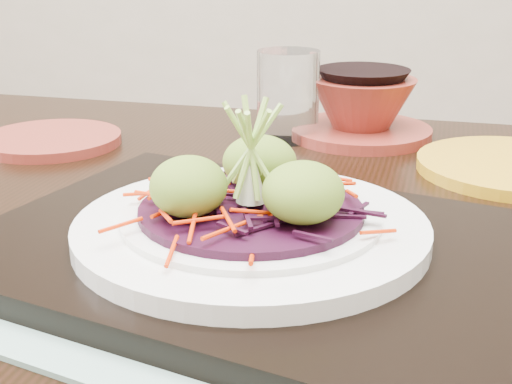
# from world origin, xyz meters

# --- Properties ---
(dining_table) EXTENTS (1.15, 0.83, 0.68)m
(dining_table) POSITION_xyz_m (-0.07, 0.04, 0.59)
(dining_table) COLOR black
(dining_table) RESTS_ON ground
(placemat) EXTENTS (0.49, 0.43, 0.00)m
(placemat) POSITION_xyz_m (-0.06, -0.05, 0.68)
(placemat) COLOR gray
(placemat) RESTS_ON dining_table
(serving_tray) EXTENTS (0.42, 0.37, 0.02)m
(serving_tray) POSITION_xyz_m (-0.06, -0.05, 0.69)
(serving_tray) COLOR black
(serving_tray) RESTS_ON placemat
(white_plate) EXTENTS (0.23, 0.23, 0.02)m
(white_plate) POSITION_xyz_m (-0.06, -0.05, 0.70)
(white_plate) COLOR silver
(white_plate) RESTS_ON serving_tray
(cabbage_bed) EXTENTS (0.15, 0.15, 0.01)m
(cabbage_bed) POSITION_xyz_m (-0.06, -0.05, 0.72)
(cabbage_bed) COLOR black
(cabbage_bed) RESTS_ON white_plate
(carrot_julienne) EXTENTS (0.18, 0.18, 0.01)m
(carrot_julienne) POSITION_xyz_m (-0.06, -0.05, 0.72)
(carrot_julienne) COLOR red
(carrot_julienne) RESTS_ON cabbage_bed
(guacamole_scoops) EXTENTS (0.13, 0.11, 0.04)m
(guacamole_scoops) POSITION_xyz_m (-0.06, -0.05, 0.74)
(guacamole_scoops) COLOR olive
(guacamole_scoops) RESTS_ON cabbage_bed
(scallion_garnish) EXTENTS (0.05, 0.05, 0.08)m
(scallion_garnish) POSITION_xyz_m (-0.06, -0.05, 0.75)
(scallion_garnish) COLOR #99C74F
(scallion_garnish) RESTS_ON cabbage_bed
(terracotta_side_plate) EXTENTS (0.16, 0.16, 0.01)m
(terracotta_side_plate) POSITION_xyz_m (-0.32, 0.21, 0.68)
(terracotta_side_plate) COLOR maroon
(terracotta_side_plate) RESTS_ON dining_table
(water_glass) EXTENTS (0.08, 0.08, 0.10)m
(water_glass) POSITION_xyz_m (-0.07, 0.28, 0.72)
(water_glass) COLOR white
(water_glass) RESTS_ON dining_table
(terracotta_bowl_set) EXTENTS (0.18, 0.18, 0.07)m
(terracotta_bowl_set) POSITION_xyz_m (0.01, 0.30, 0.71)
(terracotta_bowl_set) COLOR maroon
(terracotta_bowl_set) RESTS_ON dining_table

